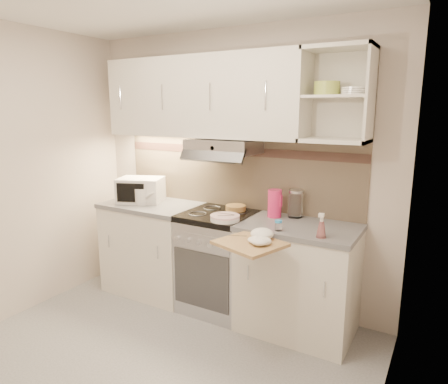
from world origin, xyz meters
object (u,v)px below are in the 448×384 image
(watering_can, at_px, (143,196))
(plate_stack, at_px, (225,218))
(cutting_board, at_px, (250,244))
(pink_pitcher, at_px, (275,203))
(microwave, at_px, (141,190))
(electric_range, at_px, (219,261))
(spray_bottle, at_px, (321,227))
(glass_jar, at_px, (295,204))

(watering_can, xyz_separation_m, plate_stack, (0.96, -0.10, -0.06))
(cutting_board, bearing_deg, pink_pitcher, 116.03)
(microwave, distance_m, plate_stack, 1.08)
(microwave, xyz_separation_m, watering_can, (0.10, -0.08, -0.03))
(watering_can, relative_size, pink_pitcher, 1.20)
(watering_can, bearing_deg, microwave, 155.02)
(electric_range, xyz_separation_m, cutting_board, (0.57, -0.52, 0.42))
(electric_range, xyz_separation_m, microwave, (-0.89, 0.00, 0.57))
(watering_can, bearing_deg, spray_bottle, 10.73)
(pink_pitcher, xyz_separation_m, spray_bottle, (0.51, -0.35, -0.04))
(pink_pitcher, relative_size, spray_bottle, 1.22)
(electric_range, relative_size, watering_can, 3.21)
(cutting_board, bearing_deg, microwave, 178.59)
(plate_stack, bearing_deg, cutting_board, -40.68)
(glass_jar, distance_m, spray_bottle, 0.55)
(electric_range, height_order, spray_bottle, spray_bottle)
(pink_pitcher, bearing_deg, plate_stack, -126.81)
(watering_can, height_order, plate_stack, watering_can)
(watering_can, distance_m, glass_jar, 1.46)
(glass_jar, bearing_deg, cutting_board, -95.47)
(watering_can, height_order, spray_bottle, watering_can)
(microwave, xyz_separation_m, pink_pitcher, (1.37, 0.13, -0.00))
(watering_can, height_order, pink_pitcher, watering_can)
(glass_jar, xyz_separation_m, cutting_board, (-0.07, -0.72, -0.15))
(microwave, distance_m, spray_bottle, 1.89)
(pink_pitcher, height_order, cutting_board, pink_pitcher)
(electric_range, height_order, cutting_board, electric_range)
(electric_range, relative_size, microwave, 1.80)
(cutting_board, bearing_deg, glass_jar, 102.80)
(watering_can, relative_size, spray_bottle, 1.47)
(pink_pitcher, height_order, spray_bottle, pink_pitcher)
(electric_range, bearing_deg, cutting_board, -42.60)
(microwave, xyz_separation_m, glass_jar, (1.53, 0.20, 0.00))
(spray_bottle, bearing_deg, pink_pitcher, 137.75)
(electric_range, xyz_separation_m, spray_bottle, (0.98, -0.22, 0.52))
(watering_can, distance_m, spray_bottle, 1.78)
(spray_bottle, bearing_deg, watering_can, 167.92)
(electric_range, bearing_deg, plate_stack, -46.64)
(microwave, distance_m, glass_jar, 1.54)
(glass_jar, relative_size, cutting_board, 0.55)
(microwave, relative_size, watering_can, 1.78)
(spray_bottle, bearing_deg, cutting_board, -151.91)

